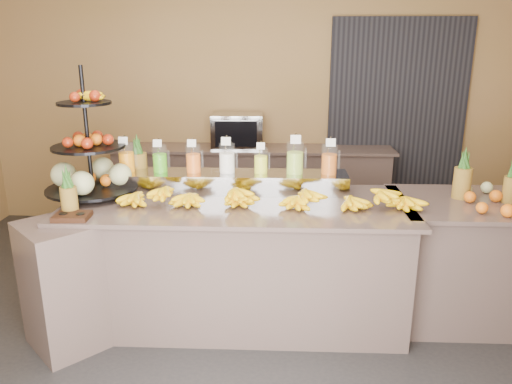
# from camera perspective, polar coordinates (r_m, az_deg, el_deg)

# --- Properties ---
(ground) EXTENTS (6.00, 6.00, 0.00)m
(ground) POSITION_cam_1_polar(r_m,az_deg,el_deg) (3.76, -2.34, -16.25)
(ground) COLOR black
(ground) RESTS_ON ground
(room_envelope) EXTENTS (6.04, 5.02, 2.82)m
(room_envelope) POSITION_cam_1_polar(r_m,az_deg,el_deg) (3.92, 1.11, 14.28)
(room_envelope) COLOR olive
(room_envelope) RESTS_ON ground
(buffet_counter) EXTENTS (2.75, 1.25, 0.93)m
(buffet_counter) POSITION_cam_1_polar(r_m,az_deg,el_deg) (3.77, -3.86, -8.08)
(buffet_counter) COLOR #876A61
(buffet_counter) RESTS_ON ground
(right_counter) EXTENTS (1.08, 0.88, 0.93)m
(right_counter) POSITION_cam_1_polar(r_m,az_deg,el_deg) (4.13, 22.52, -7.10)
(right_counter) COLOR #876A61
(right_counter) RESTS_ON ground
(back_ledge) EXTENTS (3.10, 0.55, 0.93)m
(back_ledge) POSITION_cam_1_polar(r_m,az_deg,el_deg) (5.62, -0.51, 0.51)
(back_ledge) COLOR #876A61
(back_ledge) RESTS_ON ground
(pitcher_tray) EXTENTS (1.85, 0.30, 0.15)m
(pitcher_tray) POSITION_cam_1_polar(r_m,az_deg,el_deg) (3.88, -3.29, 1.17)
(pitcher_tray) COLOR gray
(pitcher_tray) RESTS_ON buffet_counter
(juice_pitcher_orange_a) EXTENTS (0.12, 0.13, 0.29)m
(juice_pitcher_orange_a) POSITION_cam_1_polar(r_m,az_deg,el_deg) (3.99, -14.57, 3.66)
(juice_pitcher_orange_a) COLOR silver
(juice_pitcher_orange_a) RESTS_ON pitcher_tray
(juice_pitcher_green) EXTENTS (0.11, 0.12, 0.27)m
(juice_pitcher_green) POSITION_cam_1_polar(r_m,az_deg,el_deg) (3.92, -10.92, 3.59)
(juice_pitcher_green) COLOR silver
(juice_pitcher_green) RESTS_ON pitcher_tray
(juice_pitcher_orange_b) EXTENTS (0.11, 0.12, 0.28)m
(juice_pitcher_orange_b) POSITION_cam_1_polar(r_m,az_deg,el_deg) (3.87, -7.17, 3.60)
(juice_pitcher_orange_b) COLOR silver
(juice_pitcher_orange_b) RESTS_ON pitcher_tray
(juice_pitcher_milk) EXTENTS (0.12, 0.13, 0.30)m
(juice_pitcher_milk) POSITION_cam_1_polar(r_m,az_deg,el_deg) (3.84, -3.33, 3.69)
(juice_pitcher_milk) COLOR silver
(juice_pitcher_milk) RESTS_ON pitcher_tray
(juice_pitcher_lemon) EXTENTS (0.11, 0.11, 0.26)m
(juice_pitcher_lemon) POSITION_cam_1_polar(r_m,az_deg,el_deg) (3.82, 0.56, 3.45)
(juice_pitcher_lemon) COLOR silver
(juice_pitcher_lemon) RESTS_ON pitcher_tray
(juice_pitcher_lime) EXTENTS (0.13, 0.14, 0.32)m
(juice_pitcher_lime) POSITION_cam_1_polar(r_m,az_deg,el_deg) (3.82, 4.47, 3.71)
(juice_pitcher_lime) COLOR silver
(juice_pitcher_lime) RESTS_ON pitcher_tray
(juice_pitcher_orange_c) EXTENTS (0.12, 0.13, 0.29)m
(juice_pitcher_orange_c) POSITION_cam_1_polar(r_m,az_deg,el_deg) (3.84, 8.36, 3.52)
(juice_pitcher_orange_c) COLOR silver
(juice_pitcher_orange_c) RESTS_ON pitcher_tray
(banana_heap) EXTENTS (2.16, 0.20, 0.18)m
(banana_heap) POSITION_cam_1_polar(r_m,az_deg,el_deg) (3.54, 1.40, -0.32)
(banana_heap) COLOR yellow
(banana_heap) RESTS_ON buffet_counter
(fruit_stand) EXTENTS (0.70, 0.70, 0.96)m
(fruit_stand) POSITION_cam_1_polar(r_m,az_deg,el_deg) (3.92, -17.76, 3.06)
(fruit_stand) COLOR black
(fruit_stand) RESTS_ON buffet_counter
(condiment_caddy) EXTENTS (0.24, 0.18, 0.03)m
(condiment_caddy) POSITION_cam_1_polar(r_m,az_deg,el_deg) (3.51, -20.28, -2.63)
(condiment_caddy) COLOR black
(condiment_caddy) RESTS_ON buffet_counter
(pineapple_left_a) EXTENTS (0.11, 0.11, 0.35)m
(pineapple_left_a) POSITION_cam_1_polar(r_m,az_deg,el_deg) (3.58, -20.61, -0.45)
(pineapple_left_a) COLOR brown
(pineapple_left_a) RESTS_ON buffet_counter
(pineapple_left_b) EXTENTS (0.14, 0.14, 0.42)m
(pineapple_left_b) POSITION_cam_1_polar(r_m,az_deg,el_deg) (4.13, -13.28, 2.92)
(pineapple_left_b) COLOR brown
(pineapple_left_b) RESTS_ON buffet_counter
(right_fruit_pile) EXTENTS (0.44, 0.42, 0.23)m
(right_fruit_pile) POSITION_cam_1_polar(r_m,az_deg,el_deg) (3.93, 25.01, -0.25)
(right_fruit_pile) COLOR brown
(right_fruit_pile) RESTS_ON right_counter
(oven_warmer) EXTENTS (0.56, 0.40, 0.37)m
(oven_warmer) POSITION_cam_1_polar(r_m,az_deg,el_deg) (5.48, -2.13, 7.02)
(oven_warmer) COLOR gray
(oven_warmer) RESTS_ON back_ledge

